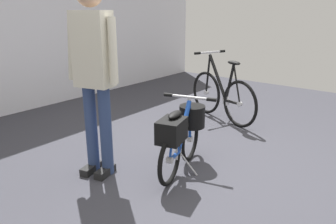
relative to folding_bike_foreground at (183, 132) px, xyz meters
The scene contains 5 objects.
ground_plane 0.43m from the folding_bike_foreground, 86.19° to the right, with size 8.38×8.38×0.00m, color #38383F.
back_wall 3.20m from the folding_bike_foreground, 89.77° to the left, with size 8.38×0.10×2.71m, color silver.
folding_bike_foreground is the anchor object (origin of this frame).
display_bike_left 1.61m from the folding_bike_foreground, 16.33° to the left, with size 0.61×1.27×0.93m.
visitor_near_wall 0.99m from the folding_bike_foreground, 132.54° to the left, with size 0.34×0.52×1.73m.
Camera 1 is at (-2.32, -1.48, 1.49)m, focal length 34.58 mm.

